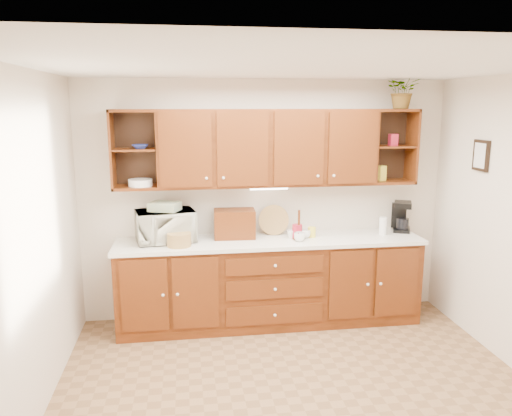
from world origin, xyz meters
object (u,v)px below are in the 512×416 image
object	(u,v)px
coffee_maker	(401,217)
microwave	(165,226)
potted_plant	(403,90)
bread_box	(234,224)

from	to	relation	value
coffee_maker	microwave	bearing A→B (deg)	-155.15
microwave	potted_plant	world-z (taller)	potted_plant
microwave	bread_box	bearing A→B (deg)	-7.78
bread_box	microwave	bearing A→B (deg)	-173.80
microwave	potted_plant	bearing A→B (deg)	-11.25
microwave	potted_plant	xyz separation A→B (m)	(2.51, 0.01, 1.38)
bread_box	coffee_maker	distance (m)	1.88
bread_box	coffee_maker	world-z (taller)	coffee_maker
microwave	potted_plant	size ratio (longest dim) A/B	1.55
coffee_maker	potted_plant	bearing A→B (deg)	-123.70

